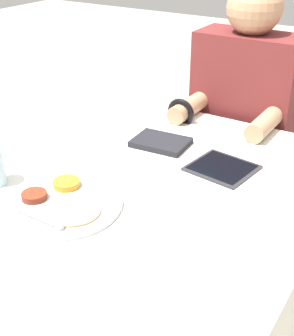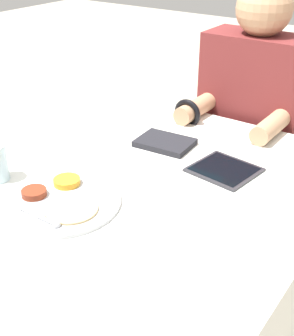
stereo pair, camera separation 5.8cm
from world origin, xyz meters
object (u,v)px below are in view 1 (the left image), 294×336
at_px(person_diner, 240,142).
at_px(red_notebook, 161,143).
at_px(thali_tray, 61,203).
at_px(tablet_device, 222,168).

bearing_deg(person_diner, red_notebook, -102.78).
xyz_separation_m(thali_tray, red_notebook, (0.03, 0.47, 0.00)).
xyz_separation_m(red_notebook, tablet_device, (0.25, -0.05, -0.00)).
relative_size(red_notebook, person_diner, 0.16).
bearing_deg(person_diner, thali_tray, -98.51).
relative_size(thali_tray, person_diner, 0.27).
xyz_separation_m(tablet_device, person_diner, (-0.14, 0.52, -0.16)).
distance_m(thali_tray, tablet_device, 0.51).
height_order(thali_tray, red_notebook, thali_tray).
bearing_deg(tablet_device, person_diner, 105.11).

